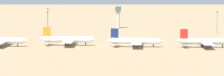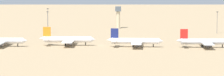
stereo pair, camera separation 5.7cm
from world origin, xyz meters
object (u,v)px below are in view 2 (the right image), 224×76
at_px(control_tower, 118,15).
at_px(light_pole_east, 48,21).
at_px(light_pole_mid, 48,17).
at_px(parked_jet_red_5, 204,42).
at_px(parked_jet_navy_4, 135,41).
at_px(parked_jet_red_2, 0,41).
at_px(light_pole_west, 217,21).
at_px(parked_jet_orange_3, 67,39).

height_order(control_tower, light_pole_east, control_tower).
distance_m(control_tower, light_pole_mid, 62.80).
bearing_deg(parked_jet_red_5, parked_jet_navy_4, 177.87).
bearing_deg(parked_jet_red_2, light_pole_west, 32.13).
bearing_deg(light_pole_east, parked_jet_red_2, -99.71).
height_order(parked_jet_orange_3, light_pole_west, light_pole_west).
distance_m(parked_jet_navy_4, light_pole_mid, 151.93).
distance_m(parked_jet_red_5, light_pole_mid, 179.08).
height_order(parked_jet_red_2, light_pole_west, light_pole_west).
xyz_separation_m(light_pole_mid, light_pole_east, (5.52, -36.02, -0.39)).
bearing_deg(parked_jet_orange_3, light_pole_mid, 103.40).
bearing_deg(parked_jet_navy_4, control_tower, 97.60).
relative_size(control_tower, light_pole_mid, 1.07).
distance_m(parked_jet_orange_3, light_pole_mid, 128.43).
bearing_deg(parked_jet_red_2, light_pole_east, 80.12).
xyz_separation_m(parked_jet_red_2, parked_jet_red_5, (132.02, -0.10, 0.00)).
height_order(light_pole_west, light_pole_east, light_pole_west).
distance_m(parked_jet_red_2, parked_jet_red_5, 132.02).
relative_size(control_tower, light_pole_east, 1.12).
relative_size(parked_jet_navy_4, control_tower, 1.85).
xyz_separation_m(parked_jet_navy_4, control_tower, (-14.98, 141.51, 7.94)).
relative_size(parked_jet_orange_3, light_pole_west, 2.10).
bearing_deg(parked_jet_red_2, control_tower, 62.75).
bearing_deg(parked_jet_navy_4, parked_jet_orange_3, 172.96).
distance_m(parked_jet_navy_4, control_tower, 142.52).
height_order(parked_jet_red_2, parked_jet_navy_4, parked_jet_navy_4).
xyz_separation_m(parked_jet_navy_4, light_pole_east, (-71.34, 94.88, 6.07)).
bearing_deg(parked_jet_red_2, light_pole_mid, 85.13).
height_order(parked_jet_navy_4, parked_jet_red_5, parked_jet_navy_4).
relative_size(parked_jet_red_5, control_tower, 1.83).
height_order(control_tower, light_pole_west, control_tower).
xyz_separation_m(parked_jet_navy_4, parked_jet_red_5, (44.32, -0.79, -0.06)).
relative_size(parked_jet_orange_3, light_pole_east, 2.13).
xyz_separation_m(parked_jet_red_5, light_pole_west, (22.53, 97.79, 6.23)).
xyz_separation_m(control_tower, light_pole_west, (81.83, -44.51, -1.77)).
bearing_deg(parked_jet_orange_3, parked_jet_red_2, -171.36).
bearing_deg(parked_jet_orange_3, parked_jet_red_5, -6.00).
xyz_separation_m(parked_jet_red_2, light_pole_mid, (10.83, 131.59, 6.52)).
xyz_separation_m(control_tower, light_pole_east, (-56.36, -46.63, -1.87)).
bearing_deg(parked_jet_navy_4, parked_jet_red_2, -177.99).
xyz_separation_m(parked_jet_red_5, light_pole_east, (-115.66, 95.67, 6.12)).
relative_size(parked_jet_navy_4, light_pole_east, 2.08).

